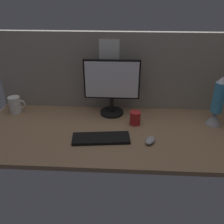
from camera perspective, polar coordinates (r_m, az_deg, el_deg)
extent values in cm
cube|color=#8C6B4C|center=(168.81, -0.27, -4.66)|extent=(180.00, 80.00, 3.00)
cube|color=gray|center=(189.45, 0.41, 9.53)|extent=(180.00, 5.00, 59.55)
cube|color=white|center=(182.53, -0.66, 14.06)|extent=(14.98, 0.40, 17.35)
cylinder|color=black|center=(188.82, -0.06, -0.06)|extent=(18.00, 18.00, 1.80)
cylinder|color=black|center=(185.92, -0.06, 1.68)|extent=(3.20, 3.20, 11.00)
cube|color=black|center=(178.89, -0.04, 7.67)|extent=(41.39, 2.40, 29.56)
cube|color=white|center=(177.58, -0.07, 7.52)|extent=(38.99, 0.60, 27.16)
cube|color=black|center=(157.71, -2.59, -6.19)|extent=(38.18, 16.90, 2.00)
ellipsoid|color=#99999E|center=(156.32, 8.95, -6.58)|extent=(9.11, 11.06, 3.40)
cylinder|color=red|center=(173.37, 5.46, -1.42)|extent=(7.51, 7.51, 9.71)
cylinder|color=white|center=(202.61, -21.85, 1.60)|extent=(8.73, 8.73, 12.96)
torus|color=white|center=(200.24, -20.54, 1.75)|extent=(6.70, 1.00, 6.70)
cone|color=#A5A5AD|center=(187.41, 22.88, -1.27)|extent=(10.89, 10.89, 9.90)
cylinder|color=#3F99CC|center=(180.87, 23.79, 3.13)|extent=(7.92, 7.92, 21.77)
cone|color=#A5A5AD|center=(176.42, 24.58, 6.92)|extent=(7.13, 7.13, 3.96)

